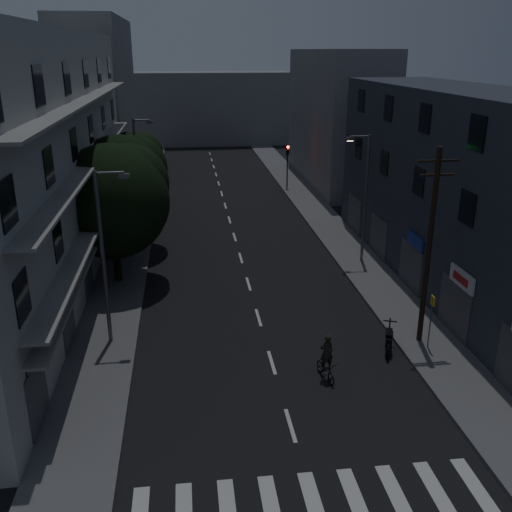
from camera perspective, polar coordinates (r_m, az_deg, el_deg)
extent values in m
plane|color=black|center=(42.33, -2.22, 2.13)|extent=(160.00, 160.00, 0.00)
cube|color=#565659|center=(42.36, -12.38, 1.78)|extent=(3.00, 90.00, 0.15)
cube|color=#565659|center=(43.57, 7.66, 2.58)|extent=(3.00, 90.00, 0.15)
cube|color=beige|center=(18.56, 1.61, -24.17)|extent=(0.50, 3.00, 0.01)
cube|color=beige|center=(18.76, 5.90, -23.72)|extent=(0.50, 3.00, 0.01)
cube|color=beige|center=(19.04, 10.05, -23.16)|extent=(0.50, 3.00, 0.01)
cube|color=beige|center=(19.41, 14.03, -22.52)|extent=(0.50, 3.00, 0.01)
cube|color=beige|center=(19.85, 17.80, -21.82)|extent=(0.50, 3.00, 0.01)
cube|color=beige|center=(20.37, 21.36, -21.07)|extent=(0.50, 3.00, 0.01)
cube|color=beige|center=(21.75, 3.47, -16.54)|extent=(0.15, 2.00, 0.01)
cube|color=beige|center=(25.45, 1.59, -10.58)|extent=(0.15, 2.00, 0.01)
cube|color=beige|center=(29.38, 0.25, -6.16)|extent=(0.15, 2.00, 0.01)
cube|color=beige|center=(33.45, -0.76, -2.80)|extent=(0.15, 2.00, 0.01)
cube|color=beige|center=(37.62, -1.54, -0.17)|extent=(0.15, 2.00, 0.01)
cube|color=beige|center=(41.86, -2.16, 1.93)|extent=(0.15, 2.00, 0.01)
cube|color=beige|center=(46.14, -2.67, 3.64)|extent=(0.15, 2.00, 0.01)
cube|color=beige|center=(50.47, -3.09, 5.05)|extent=(0.15, 2.00, 0.01)
cube|color=beige|center=(54.82, -3.45, 6.25)|extent=(0.15, 2.00, 0.01)
cube|color=beige|center=(59.19, -3.76, 7.27)|extent=(0.15, 2.00, 0.01)
cube|color=beige|center=(63.58, -4.02, 8.14)|extent=(0.15, 2.00, 0.01)
cube|color=beige|center=(67.99, -4.25, 8.91)|extent=(0.15, 2.00, 0.01)
cube|color=beige|center=(72.41, -4.46, 9.58)|extent=(0.15, 2.00, 0.01)
cube|color=beige|center=(76.84, -4.64, 10.17)|extent=(0.15, 2.00, 0.01)
cube|color=#A8A8A3|center=(34.75, -21.63, 8.73)|extent=(6.00, 36.00, 14.00)
cube|color=black|center=(21.90, -21.24, -11.50)|extent=(0.06, 1.60, 1.60)
cube|color=black|center=(27.09, -18.43, -4.95)|extent=(0.06, 1.60, 1.60)
cube|color=black|center=(32.55, -16.58, -0.55)|extent=(0.06, 1.60, 1.60)
cube|color=black|center=(38.18, -15.27, 2.57)|extent=(0.06, 1.60, 1.60)
cube|color=black|center=(43.90, -14.29, 4.89)|extent=(0.06, 1.60, 1.60)
cube|color=black|center=(49.69, -13.54, 6.66)|extent=(0.06, 1.60, 1.60)
cube|color=black|center=(20.49, -22.34, -3.80)|extent=(0.06, 1.60, 1.60)
cube|color=black|center=(25.96, -19.19, 1.48)|extent=(0.06, 1.60, 1.60)
cube|color=black|center=(31.62, -17.14, 4.89)|extent=(0.06, 1.60, 1.60)
cube|color=black|center=(37.39, -15.71, 7.26)|extent=(0.06, 1.60, 1.60)
cube|color=black|center=(43.22, -14.65, 8.98)|extent=(0.06, 1.60, 1.60)
cube|color=black|center=(49.09, -13.84, 10.30)|extent=(0.06, 1.60, 1.60)
cube|color=black|center=(19.52, -23.56, 4.86)|extent=(0.06, 1.60, 1.60)
cube|color=black|center=(25.20, -20.01, 8.39)|extent=(0.06, 1.60, 1.60)
cube|color=black|center=(31.00, -17.75, 10.61)|extent=(0.06, 1.60, 1.60)
cube|color=black|center=(36.86, -16.18, 12.11)|extent=(0.06, 1.60, 1.60)
cube|color=black|center=(42.76, -15.03, 13.19)|extent=(0.06, 1.60, 1.60)
cube|color=black|center=(48.69, -14.16, 14.01)|extent=(0.06, 1.60, 1.60)
cube|color=black|center=(24.82, -20.91, 15.63)|extent=(0.06, 1.60, 1.60)
cube|color=black|center=(30.69, -18.39, 16.49)|extent=(0.06, 1.60, 1.60)
cube|color=black|center=(36.61, -16.68, 17.06)|extent=(0.06, 1.60, 1.60)
cube|color=black|center=(42.55, -15.43, 17.46)|extent=(0.06, 1.60, 1.60)
cube|color=black|center=(48.50, -14.49, 17.76)|extent=(0.06, 1.60, 1.60)
cube|color=gray|center=(34.71, -15.40, 4.30)|extent=(1.00, 32.40, 0.12)
cube|color=gray|center=(34.03, -15.89, 9.49)|extent=(1.00, 32.40, 0.12)
cube|color=gray|center=(33.64, -16.41, 14.85)|extent=(1.00, 32.40, 0.12)
cube|color=gray|center=(34.97, -15.42, 2.87)|extent=(0.80, 32.40, 0.12)
cube|color=#424247|center=(22.20, -21.01, -12.83)|extent=(0.06, 2.40, 2.40)
cube|color=#424247|center=(27.33, -18.27, -6.10)|extent=(0.06, 2.40, 2.40)
cube|color=#424247|center=(32.76, -16.46, -1.53)|extent=(0.06, 2.40, 2.40)
cube|color=#424247|center=(38.35, -15.17, 1.72)|extent=(0.06, 2.40, 2.40)
cube|color=#424247|center=(44.06, -14.21, 4.14)|extent=(0.06, 2.40, 2.40)
cube|color=#424247|center=(49.83, -13.47, 5.99)|extent=(0.06, 2.40, 2.40)
cube|color=#2B2F3A|center=(33.83, 20.26, 6.01)|extent=(6.00, 28.00, 11.00)
cube|color=black|center=(27.11, 20.38, 4.52)|extent=(0.06, 1.40, 1.50)
cube|color=black|center=(31.94, 15.97, 7.19)|extent=(0.06, 1.40, 1.50)
cube|color=black|center=(36.95, 12.71, 9.11)|extent=(0.06, 1.40, 1.50)
cube|color=black|center=(42.09, 10.21, 10.56)|extent=(0.06, 1.40, 1.50)
cube|color=black|center=(26.50, 21.25, 11.41)|extent=(0.06, 1.40, 1.50)
cube|color=black|center=(31.42, 16.55, 13.06)|extent=(0.06, 1.40, 1.50)
cube|color=black|center=(36.51, 13.11, 14.20)|extent=(0.06, 1.40, 1.50)
cube|color=black|center=(41.70, 10.49, 15.03)|extent=(0.06, 1.40, 1.50)
cube|color=#424247|center=(28.70, 19.20, -4.94)|extent=(0.06, 3.00, 2.60)
cube|color=#424247|center=(33.30, 15.17, -1.05)|extent=(0.06, 3.00, 2.60)
cube|color=#424247|center=(38.13, 12.14, 1.87)|extent=(0.06, 3.00, 2.60)
cube|color=#424247|center=(43.13, 9.80, 4.13)|extent=(0.06, 3.00, 2.60)
cube|color=silver|center=(27.62, 19.91, -2.17)|extent=(0.12, 2.20, 0.80)
cube|color=#B21414|center=(27.58, 19.76, -2.18)|extent=(0.02, 1.40, 0.36)
cube|color=navy|center=(32.28, 15.64, 1.44)|extent=(0.12, 2.00, 0.70)
cube|color=slate|center=(63.93, -15.43, 14.81)|extent=(6.00, 20.00, 16.00)
cube|color=slate|center=(59.56, 8.06, 13.53)|extent=(6.00, 20.00, 13.00)
cube|color=slate|center=(85.60, -5.06, 14.53)|extent=(24.00, 8.00, 10.00)
cylinder|color=black|center=(33.87, -13.86, 1.07)|extent=(0.44, 0.44, 4.33)
sphere|color=black|center=(33.15, -14.22, 5.32)|extent=(6.49, 6.49, 6.49)
sphere|color=black|center=(33.64, -12.53, 7.08)|extent=(4.54, 4.54, 4.54)
sphere|color=black|center=(32.52, -15.84, 5.78)|extent=(4.22, 4.22, 4.22)
cylinder|color=black|center=(39.40, -13.13, 3.63)|extent=(0.44, 0.44, 4.14)
sphere|color=black|center=(38.80, -13.42, 7.15)|extent=(6.23, 6.23, 6.23)
sphere|color=black|center=(39.32, -12.03, 8.58)|extent=(4.36, 4.36, 4.36)
sphere|color=black|center=(38.19, -14.73, 7.56)|extent=(4.05, 4.05, 4.05)
cylinder|color=black|center=(49.83, -12.10, 6.70)|extent=(0.44, 0.44, 3.50)
sphere|color=black|center=(49.41, -12.28, 9.07)|extent=(5.23, 5.23, 5.23)
sphere|color=black|center=(49.87, -11.37, 10.00)|extent=(3.66, 3.66, 3.66)
sphere|color=black|center=(48.89, -13.13, 9.36)|extent=(3.40, 3.40, 3.40)
cylinder|color=black|center=(56.42, 3.14, 8.46)|extent=(0.12, 0.12, 3.20)
cube|color=black|center=(56.05, 3.18, 10.52)|extent=(0.28, 0.22, 0.90)
sphere|color=#FF0C05|center=(55.85, 3.22, 10.82)|extent=(0.22, 0.22, 0.22)
sphere|color=#3F330C|center=(55.90, 3.21, 10.52)|extent=(0.22, 0.22, 0.22)
sphere|color=black|center=(55.95, 3.20, 10.22)|extent=(0.22, 0.22, 0.22)
cylinder|color=black|center=(55.51, -10.58, 7.97)|extent=(0.12, 0.12, 3.20)
cube|color=black|center=(55.13, -10.72, 10.05)|extent=(0.28, 0.22, 0.90)
sphere|color=black|center=(54.93, -10.75, 10.36)|extent=(0.22, 0.22, 0.22)
sphere|color=#3F330C|center=(54.98, -10.73, 10.05)|extent=(0.22, 0.22, 0.22)
sphere|color=#0CFF26|center=(55.03, -10.71, 9.75)|extent=(0.22, 0.22, 0.22)
cylinder|color=#585960|center=(26.16, -15.04, -0.38)|extent=(0.18, 0.18, 8.00)
cylinder|color=#585960|center=(25.04, -14.46, 8.08)|extent=(1.20, 0.10, 0.10)
cube|color=#585960|center=(25.00, -13.06, 7.82)|extent=(0.45, 0.25, 0.18)
cube|color=#4C4C4C|center=(25.02, -13.04, 7.60)|extent=(0.35, 0.18, 0.04)
cylinder|color=slate|center=(36.34, 10.88, 5.59)|extent=(0.18, 0.18, 8.00)
cylinder|color=slate|center=(35.42, 10.35, 11.70)|extent=(1.20, 0.10, 0.10)
cube|color=slate|center=(35.26, 9.38, 11.47)|extent=(0.45, 0.25, 0.18)
cube|color=#FFD88C|center=(35.28, 9.37, 11.31)|extent=(0.35, 0.18, 0.04)
cylinder|color=#53555A|center=(44.77, -11.83, 8.20)|extent=(0.18, 0.18, 8.00)
cylinder|color=#53555A|center=(44.12, -11.40, 13.20)|extent=(1.20, 0.10, 0.10)
cube|color=#53555A|center=(44.10, -10.59, 13.05)|extent=(0.45, 0.25, 0.18)
cube|color=#4C4C4C|center=(44.12, -10.58, 12.92)|extent=(0.35, 0.18, 0.04)
cylinder|color=black|center=(26.28, 16.90, 0.69)|extent=(0.24, 0.24, 9.00)
cube|color=black|center=(25.33, 17.79, 9.05)|extent=(1.80, 0.10, 0.10)
cube|color=black|center=(25.44, 17.65, 7.72)|extent=(1.50, 0.10, 0.10)
cylinder|color=#595B60|center=(26.94, 17.03, -6.35)|extent=(0.06, 0.06, 2.50)
cube|color=yellow|center=(26.51, 17.26, -4.31)|extent=(0.05, 0.35, 0.45)
torus|color=black|center=(26.27, 13.06, -9.29)|extent=(0.39, 0.77, 0.78)
torus|color=black|center=(27.44, 13.12, -7.97)|extent=(0.39, 0.77, 0.78)
cube|color=black|center=(26.68, 13.15, -7.95)|extent=(0.69, 1.23, 0.39)
cube|color=black|center=(26.41, 13.19, -7.56)|extent=(0.49, 0.58, 0.11)
cylinder|color=black|center=(27.16, 13.20, -7.09)|extent=(0.23, 0.47, 0.93)
cube|color=black|center=(27.11, 13.26, -6.36)|extent=(0.58, 0.26, 0.04)
imported|color=black|center=(24.31, 6.99, -11.18)|extent=(0.88, 1.68, 0.84)
imported|color=black|center=(23.91, 7.07, -9.53)|extent=(0.66, 0.50, 1.61)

